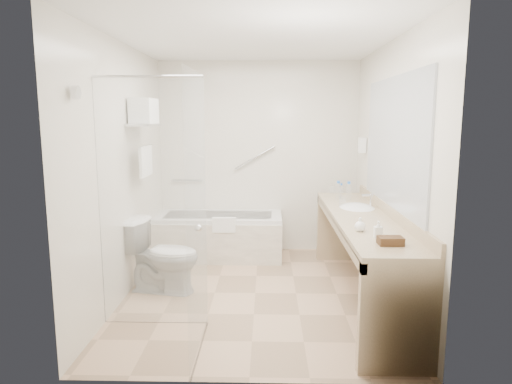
{
  "coord_description": "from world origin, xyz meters",
  "views": [
    {
      "loc": [
        0.12,
        -4.44,
        1.77
      ],
      "look_at": [
        0.0,
        0.3,
        1.0
      ],
      "focal_mm": 32.0,
      "sensor_mm": 36.0,
      "label": 1
    }
  ],
  "objects_px": {
    "toilet": "(163,256)",
    "amenity_basket": "(390,241)",
    "bathtub": "(219,236)",
    "vanity_counter": "(361,237)",
    "water_bottle_left": "(349,192)"
  },
  "relations": [
    {
      "from": "water_bottle_left",
      "to": "amenity_basket",
      "type": "bearing_deg",
      "value": -90.49
    },
    {
      "from": "bathtub",
      "to": "amenity_basket",
      "type": "distance_m",
      "value": 2.91
    },
    {
      "from": "bathtub",
      "to": "vanity_counter",
      "type": "relative_size",
      "value": 0.59
    },
    {
      "from": "vanity_counter",
      "to": "water_bottle_left",
      "type": "relative_size",
      "value": 12.64
    },
    {
      "from": "toilet",
      "to": "amenity_basket",
      "type": "bearing_deg",
      "value": -110.48
    },
    {
      "from": "vanity_counter",
      "to": "water_bottle_left",
      "type": "distance_m",
      "value": 0.88
    },
    {
      "from": "vanity_counter",
      "to": "amenity_basket",
      "type": "height_order",
      "value": "vanity_counter"
    },
    {
      "from": "toilet",
      "to": "amenity_basket",
      "type": "distance_m",
      "value": 2.37
    },
    {
      "from": "vanity_counter",
      "to": "toilet",
      "type": "xyz_separation_m",
      "value": [
        -1.97,
        0.2,
        -0.27
      ]
    },
    {
      "from": "bathtub",
      "to": "toilet",
      "type": "relative_size",
      "value": 2.11
    },
    {
      "from": "water_bottle_left",
      "to": "bathtub",
      "type": "bearing_deg",
      "value": 160.02
    },
    {
      "from": "bathtub",
      "to": "vanity_counter",
      "type": "bearing_deg",
      "value": -42.35
    },
    {
      "from": "bathtub",
      "to": "vanity_counter",
      "type": "height_order",
      "value": "vanity_counter"
    },
    {
      "from": "amenity_basket",
      "to": "water_bottle_left",
      "type": "distance_m",
      "value": 1.85
    },
    {
      "from": "bathtub",
      "to": "amenity_basket",
      "type": "xyz_separation_m",
      "value": [
        1.52,
        -2.41,
        0.6
      ]
    }
  ]
}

